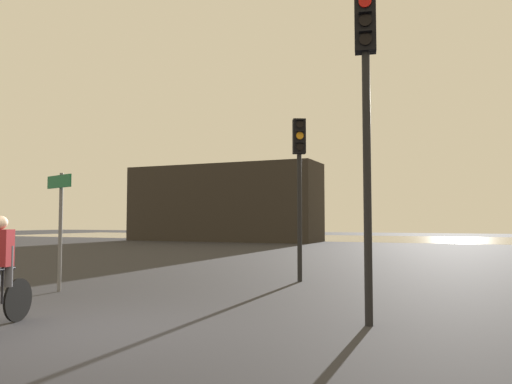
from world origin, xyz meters
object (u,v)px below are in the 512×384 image
direction_sign_post (60,214)px  distant_building (223,203)px  traffic_light_center (299,168)px  traffic_light_near_right (366,95)px

direction_sign_post → distant_building: bearing=-50.3°
distant_building → traffic_light_center: distant_building is taller
distant_building → direction_sign_post: bearing=-70.2°
distant_building → traffic_light_center: 25.61m
direction_sign_post → traffic_light_near_right: bearing=-167.0°
traffic_light_center → traffic_light_near_right: bearing=92.5°
distant_building → traffic_light_near_right: size_ratio=2.98×
distant_building → traffic_light_center: size_ratio=3.58×
traffic_light_near_right → direction_sign_post: bearing=-18.3°
traffic_light_near_right → traffic_light_center: (-2.63, 4.67, -0.53)m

